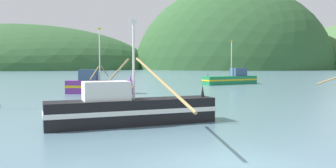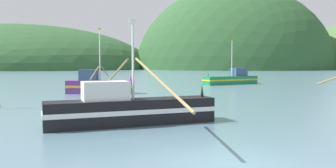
% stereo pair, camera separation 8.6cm
% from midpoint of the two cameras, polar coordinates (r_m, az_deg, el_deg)
% --- Properties ---
extents(ground_plane, '(600.00, 600.00, 0.00)m').
position_cam_midpoint_polar(ground_plane, '(11.80, 11.22, -12.81)').
color(ground_plane, slate).
extents(hill_mid_right, '(114.07, 91.25, 97.37)m').
position_cam_midpoint_polar(hill_mid_right, '(207.12, 10.57, 2.41)').
color(hill_mid_right, '#2D562D').
rests_on(hill_mid_right, ground).
extents(hill_far_left, '(164.76, 131.81, 53.89)m').
position_cam_midpoint_polar(hill_far_left, '(232.80, -23.23, 2.30)').
color(hill_far_left, '#2D562D').
rests_on(hill_far_left, ground).
extents(fishing_boat_green, '(9.10, 7.44, 7.03)m').
position_cam_midpoint_polar(fishing_boat_green, '(55.88, 10.53, 0.82)').
color(fishing_boat_green, '#197A47').
rests_on(fishing_boat_green, ground).
extents(fishing_boat_purple, '(7.47, 9.61, 7.17)m').
position_cam_midpoint_polar(fishing_boat_purple, '(38.54, -11.29, -0.17)').
color(fishing_boat_purple, '#6B2D84').
rests_on(fishing_boat_purple, ground).
extents(fishing_boat_black, '(8.97, 13.91, 5.65)m').
position_cam_midpoint_polar(fishing_boat_black, '(18.65, -6.28, -4.13)').
color(fishing_boat_black, black).
rests_on(fishing_boat_black, ground).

